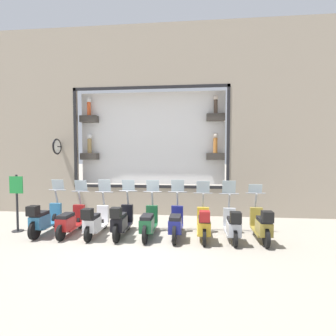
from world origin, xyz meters
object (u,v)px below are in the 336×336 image
(scooter_yellow_2, at_px, (204,224))
(scooter_green_4, at_px, (149,223))
(scooter_silver_1, at_px, (233,225))
(scooter_teal_8, at_px, (44,219))
(scooter_olive_0, at_px, (262,225))
(scooter_white_6, at_px, (95,221))
(scooter_navy_3, at_px, (176,223))
(scooter_black_5, at_px, (121,221))
(shop_sign_post, at_px, (17,201))
(scooter_red_7, at_px, (70,221))

(scooter_yellow_2, relative_size, scooter_green_4, 0.99)
(scooter_silver_1, xyz_separation_m, scooter_teal_8, (0.01, 5.73, 0.03))
(scooter_yellow_2, bearing_deg, scooter_silver_1, -90.14)
(scooter_olive_0, height_order, scooter_white_6, scooter_white_6)
(scooter_navy_3, bearing_deg, scooter_green_4, 90.08)
(scooter_yellow_2, distance_m, scooter_white_6, 3.28)
(scooter_white_6, bearing_deg, scooter_teal_8, 89.52)
(scooter_olive_0, bearing_deg, scooter_black_5, 89.91)
(scooter_green_4, relative_size, scooter_black_5, 1.00)
(shop_sign_post, bearing_deg, scooter_white_6, -95.23)
(scooter_navy_3, xyz_separation_m, scooter_white_6, (-0.07, 2.46, 0.02))
(scooter_silver_1, relative_size, scooter_red_7, 1.00)
(scooter_yellow_2, bearing_deg, scooter_white_6, 90.04)
(scooter_red_7, xyz_separation_m, scooter_teal_8, (-0.05, 0.82, 0.06))
(scooter_navy_3, relative_size, scooter_green_4, 1.00)
(scooter_olive_0, bearing_deg, scooter_yellow_2, 90.18)
(scooter_silver_1, bearing_deg, scooter_yellow_2, 89.86)
(scooter_silver_1, xyz_separation_m, scooter_black_5, (0.01, 3.28, 0.03))
(scooter_red_7, height_order, scooter_teal_8, scooter_teal_8)
(scooter_silver_1, height_order, scooter_green_4, scooter_silver_1)
(scooter_teal_8, distance_m, shop_sign_post, 1.19)
(scooter_navy_3, xyz_separation_m, scooter_teal_8, (-0.06, 4.10, 0.04))
(scooter_green_4, xyz_separation_m, scooter_teal_8, (-0.06, 3.28, 0.05))
(scooter_yellow_2, distance_m, scooter_green_4, 1.64)
(scooter_olive_0, relative_size, shop_sign_post, 0.98)
(scooter_silver_1, height_order, shop_sign_post, shop_sign_post)
(scooter_black_5, relative_size, scooter_red_7, 1.01)
(scooter_olive_0, bearing_deg, scooter_red_7, 89.43)
(scooter_teal_8, bearing_deg, shop_sign_post, 77.52)
(scooter_yellow_2, height_order, scooter_red_7, scooter_yellow_2)
(scooter_yellow_2, xyz_separation_m, shop_sign_post, (0.24, 5.96, 0.53))
(scooter_teal_8, bearing_deg, scooter_yellow_2, -90.13)
(scooter_teal_8, bearing_deg, scooter_silver_1, -90.13)
(shop_sign_post, bearing_deg, scooter_red_7, -95.53)
(scooter_olive_0, xyz_separation_m, scooter_teal_8, (0.01, 6.55, 0.01))
(scooter_olive_0, xyz_separation_m, scooter_black_5, (0.01, 4.10, 0.01))
(shop_sign_post, bearing_deg, scooter_green_4, -92.33)
(scooter_black_5, distance_m, shop_sign_post, 3.55)
(scooter_navy_3, bearing_deg, scooter_olive_0, -91.48)
(scooter_yellow_2, height_order, scooter_green_4, scooter_green_4)
(scooter_olive_0, distance_m, scooter_navy_3, 2.46)
(scooter_green_4, distance_m, scooter_red_7, 2.46)
(scooter_green_4, relative_size, scooter_teal_8, 1.00)
(scooter_navy_3, bearing_deg, scooter_black_5, 91.99)
(scooter_teal_8, bearing_deg, scooter_olive_0, -90.06)
(scooter_white_6, bearing_deg, shop_sign_post, 84.77)
(scooter_olive_0, height_order, scooter_teal_8, scooter_teal_8)
(scooter_yellow_2, relative_size, scooter_teal_8, 0.99)
(scooter_silver_1, xyz_separation_m, scooter_green_4, (0.07, 2.46, -0.02))
(scooter_green_4, relative_size, scooter_red_7, 1.01)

